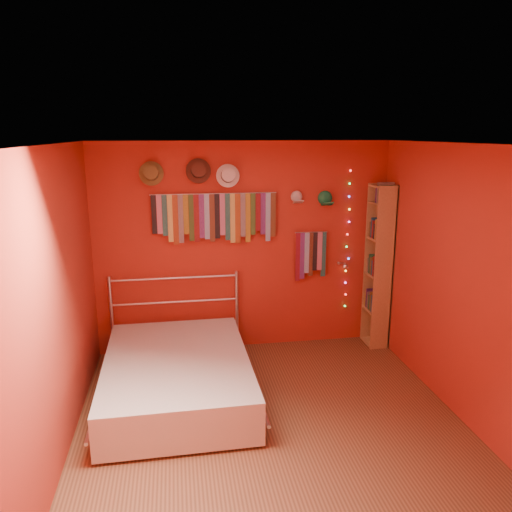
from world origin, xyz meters
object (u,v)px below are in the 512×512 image
tie_rack (215,216)px  reading_lamp (344,266)px  bookshelf (381,265)px  bed (177,376)px

tie_rack → reading_lamp: size_ratio=5.15×
bookshelf → bed: size_ratio=0.97×
reading_lamp → tie_rack: bearing=174.2°
reading_lamp → bookshelf: bookshelf is taller
tie_rack → bookshelf: bookshelf is taller
reading_lamp → bookshelf: size_ratio=0.14×
tie_rack → bed: size_ratio=0.70×
tie_rack → reading_lamp: (1.52, -0.15, -0.62)m
reading_lamp → bed: (-2.02, -0.92, -0.80)m
bed → bookshelf: bearing=19.5°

